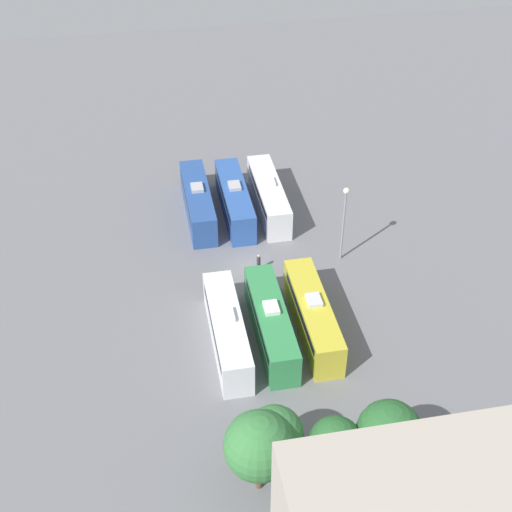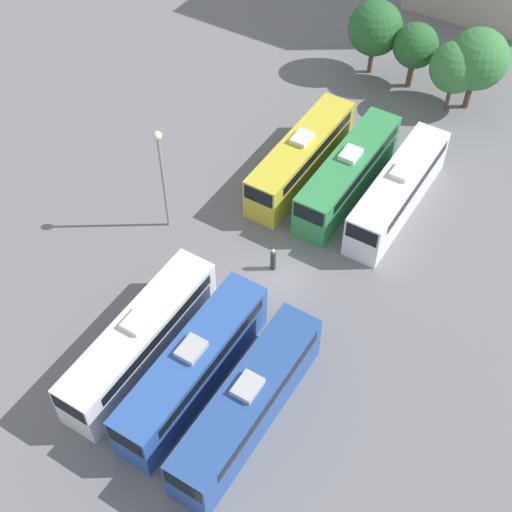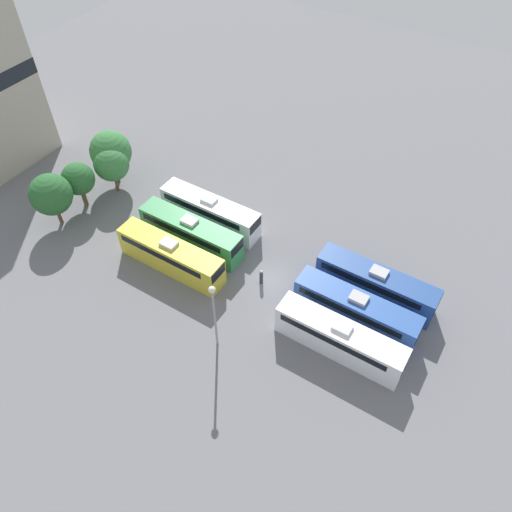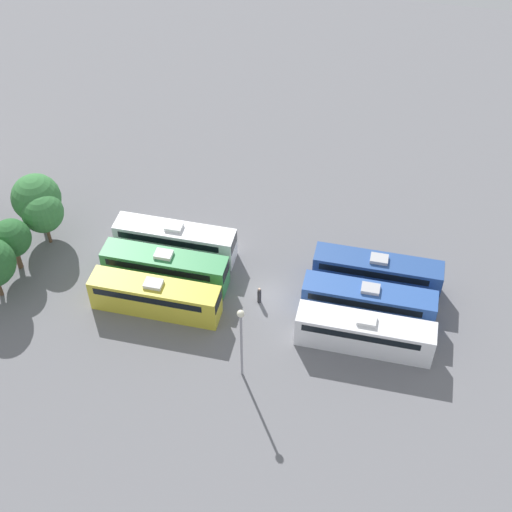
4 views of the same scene
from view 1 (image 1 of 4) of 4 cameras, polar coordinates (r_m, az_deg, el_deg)
The scene contains 13 objects.
ground_plane at distance 67.78m, azimuth -0.51°, elevation -0.98°, with size 127.19×127.19×0.00m, color slate.
bus_0 at distance 74.69m, azimuth 1.02°, elevation 4.87°, with size 2.52×11.71×3.61m.
bus_1 at distance 74.08m, azimuth -1.71°, elevation 4.55°, with size 2.52×11.71×3.61m.
bus_2 at distance 74.00m, azimuth -4.67°, elevation 4.39°, with size 2.52×11.71×3.61m.
bus_3 at distance 60.42m, azimuth 4.58°, elevation -4.72°, with size 2.52×11.71×3.61m.
bus_4 at distance 59.56m, azimuth 1.21°, elevation -5.35°, with size 2.52×11.71×3.61m.
bus_5 at distance 58.96m, azimuth -2.31°, elevation -5.94°, with size 2.52×11.71×3.61m.
worker_person at distance 67.01m, azimuth 0.21°, elevation -0.58°, with size 0.36×0.36×1.83m.
light_pole at distance 66.27m, azimuth 7.09°, elevation 3.52°, with size 0.60×0.60×8.04m.
tree_0 at distance 49.78m, azimuth 10.62°, elevation -13.73°, with size 4.50×4.50×6.40m.
tree_1 at distance 49.21m, azimuth 6.37°, elevation -14.66°, with size 3.65×3.65×5.63m.
tree_2 at distance 49.20m, azimuth 1.48°, elevation -14.09°, with size 4.02×4.02×5.93m.
tree_3 at distance 47.96m, azimuth 0.26°, elevation -14.95°, with size 4.76×4.76×6.84m.
Camera 1 is at (9.13, 51.75, 42.81)m, focal length 50.00 mm.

